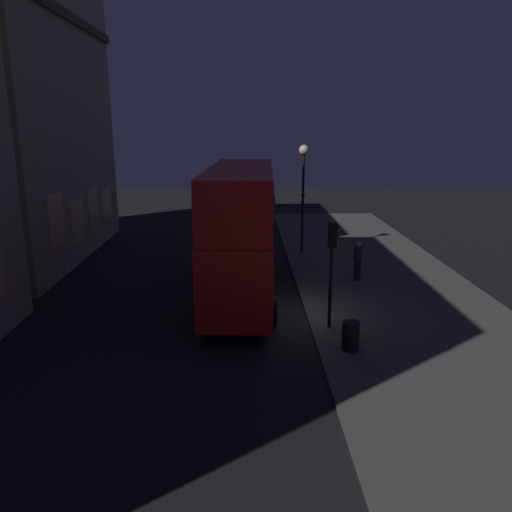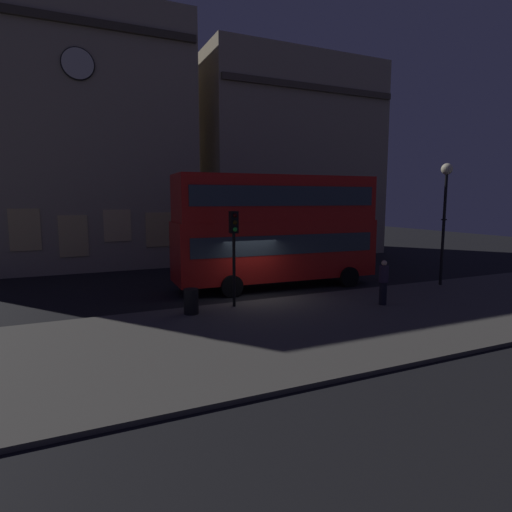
{
  "view_description": "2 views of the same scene",
  "coord_description": "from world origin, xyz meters",
  "px_view_note": "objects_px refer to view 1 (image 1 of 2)",
  "views": [
    {
      "loc": [
        -17.98,
        1.73,
        7.04
      ],
      "look_at": [
        1.2,
        1.29,
        2.02
      ],
      "focal_mm": 35.12,
      "sensor_mm": 36.0,
      "label": 1
    },
    {
      "loc": [
        -7.45,
        -16.39,
        4.31
      ],
      "look_at": [
        0.58,
        1.36,
        1.69
      ],
      "focal_mm": 29.56,
      "sensor_mm": 36.0,
      "label": 2
    }
  ],
  "objects_px": {
    "street_lamp": "(304,172)",
    "litter_bin": "(351,336)",
    "double_decker_bus": "(241,227)",
    "pedestrian": "(358,261)",
    "traffic_light_near_kerb": "(332,253)"
  },
  "relations": [
    {
      "from": "double_decker_bus",
      "to": "street_lamp",
      "type": "distance_m",
      "value": 8.29
    },
    {
      "from": "street_lamp",
      "to": "litter_bin",
      "type": "height_order",
      "value": "street_lamp"
    },
    {
      "from": "double_decker_bus",
      "to": "pedestrian",
      "type": "relative_size",
      "value": 5.66
    },
    {
      "from": "double_decker_bus",
      "to": "pedestrian",
      "type": "distance_m",
      "value": 6.05
    },
    {
      "from": "pedestrian",
      "to": "litter_bin",
      "type": "xyz_separation_m",
      "value": [
        -7.38,
        1.84,
        -0.46
      ]
    },
    {
      "from": "traffic_light_near_kerb",
      "to": "litter_bin",
      "type": "relative_size",
      "value": 4.01
    },
    {
      "from": "pedestrian",
      "to": "litter_bin",
      "type": "distance_m",
      "value": 7.62
    },
    {
      "from": "double_decker_bus",
      "to": "traffic_light_near_kerb",
      "type": "relative_size",
      "value": 2.72
    },
    {
      "from": "double_decker_bus",
      "to": "traffic_light_near_kerb",
      "type": "height_order",
      "value": "double_decker_bus"
    },
    {
      "from": "double_decker_bus",
      "to": "litter_bin",
      "type": "xyz_separation_m",
      "value": [
        -5.3,
        -3.48,
        -2.45
      ]
    },
    {
      "from": "double_decker_bus",
      "to": "traffic_light_near_kerb",
      "type": "bearing_deg",
      "value": -135.24
    },
    {
      "from": "street_lamp",
      "to": "pedestrian",
      "type": "bearing_deg",
      "value": -159.77
    },
    {
      "from": "double_decker_bus",
      "to": "litter_bin",
      "type": "relative_size",
      "value": 10.9
    },
    {
      "from": "street_lamp",
      "to": "litter_bin",
      "type": "bearing_deg",
      "value": -179.43
    },
    {
      "from": "double_decker_bus",
      "to": "pedestrian",
      "type": "xyz_separation_m",
      "value": [
        2.09,
        -5.32,
        -2.0
      ]
    }
  ]
}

